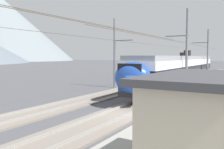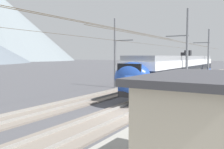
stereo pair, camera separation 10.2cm
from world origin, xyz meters
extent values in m
plane|color=#4C4C51|center=(0.00, 0.00, 0.00)|extent=(400.00, 400.00, 0.00)
cube|color=slate|center=(0.00, 1.13, 0.06)|extent=(120.00, 3.00, 0.12)
cube|color=gray|center=(0.00, 0.41, 0.20)|extent=(120.00, 0.07, 0.16)
cube|color=gray|center=(0.00, 1.84, 0.20)|extent=(120.00, 0.07, 0.16)
cube|color=slate|center=(0.00, 6.00, 0.06)|extent=(120.00, 3.00, 0.12)
cube|color=gray|center=(0.00, 5.29, 0.20)|extent=(120.00, 0.07, 0.16)
cube|color=gray|center=(0.00, 6.72, 0.20)|extent=(120.00, 0.07, 0.16)
cube|color=#2D2D30|center=(14.11, 1.13, 0.92)|extent=(23.33, 3.00, 0.45)
cube|color=#1E429E|center=(14.11, 1.13, 1.57)|extent=(23.33, 3.00, 0.85)
cube|color=black|center=(14.11, 1.13, 2.38)|extent=(23.33, 3.04, 0.75)
cube|color=white|center=(14.11, 1.13, 3.08)|extent=(23.33, 3.00, 0.65)
cube|color=gray|center=(14.11, 1.13, 3.62)|extent=(23.03, 2.80, 0.45)
cube|color=black|center=(6.88, 1.13, 0.49)|extent=(2.80, 2.40, 0.42)
cube|color=black|center=(21.34, 1.13, 0.49)|extent=(2.80, 2.40, 0.42)
ellipsoid|color=#1E429E|center=(1.90, 1.13, 2.27)|extent=(1.80, 2.76, 2.25)
cube|color=black|center=(1.40, 1.13, 2.70)|extent=(0.16, 1.80, 1.19)
cube|color=black|center=(17.61, 1.13, 4.20)|extent=(0.90, 0.70, 0.70)
cube|color=#2D2D30|center=(29.90, 6.00, 0.92)|extent=(26.29, 2.83, 0.45)
cube|color=red|center=(29.90, 6.00, 1.57)|extent=(26.29, 2.83, 0.85)
cube|color=black|center=(29.90, 6.00, 2.38)|extent=(26.29, 2.87, 0.75)
cube|color=white|center=(29.90, 6.00, 3.08)|extent=(26.29, 2.83, 0.65)
cube|color=gray|center=(29.90, 6.00, 3.62)|extent=(25.99, 2.63, 0.45)
cube|color=black|center=(21.75, 6.00, 0.49)|extent=(2.80, 2.26, 0.42)
cube|color=black|center=(38.05, 6.00, 0.49)|extent=(2.80, 2.26, 0.42)
ellipsoid|color=red|center=(16.20, 6.00, 2.27)|extent=(1.80, 2.60, 2.25)
cube|color=black|center=(15.70, 6.00, 2.70)|extent=(0.16, 1.70, 1.19)
cube|color=black|center=(33.84, 6.00, 4.20)|extent=(0.90, 0.70, 0.70)
cylinder|color=slate|center=(9.46, -0.78, 4.10)|extent=(0.24, 0.24, 8.20)
cube|color=slate|center=(9.46, 0.18, 5.72)|extent=(0.10, 2.20, 0.10)
cylinder|color=#473823|center=(9.46, 1.13, 5.47)|extent=(48.97, 0.02, 0.02)
cylinder|color=slate|center=(20.91, -0.78, 3.70)|extent=(0.24, 0.24, 7.41)
cube|color=slate|center=(20.91, 0.18, 5.65)|extent=(0.10, 2.20, 0.10)
cylinder|color=#473823|center=(20.91, 1.13, 5.40)|extent=(48.97, 0.02, 0.02)
cylinder|color=slate|center=(11.58, 8.29, 4.15)|extent=(0.24, 0.24, 8.29)
cube|color=slate|center=(11.58, 7.14, 5.67)|extent=(0.10, 2.58, 0.10)
cylinder|color=#473823|center=(11.58, 6.00, 5.42)|extent=(48.97, 0.02, 0.02)
cylinder|color=#59595B|center=(-0.11, -2.30, 1.38)|extent=(0.08, 0.08, 2.15)
cube|color=silver|center=(-0.11, -2.30, 2.20)|extent=(0.70, 0.06, 0.50)
cube|color=black|center=(-0.11, -2.34, 2.20)|extent=(0.52, 0.01, 0.10)
ellipsoid|color=tan|center=(-6.02, -4.01, 1.43)|extent=(0.36, 0.22, 0.62)
sphere|color=tan|center=(-6.02, -4.01, 1.88)|extent=(0.22, 0.22, 0.22)
cylinder|color=tan|center=(-6.24, -4.01, 1.38)|extent=(0.09, 0.09, 0.58)
cylinder|color=tan|center=(-5.80, -4.01, 1.38)|extent=(0.09, 0.09, 0.58)
torus|color=#472D1E|center=(-5.11, -4.02, 0.66)|extent=(0.16, 0.02, 0.16)
cylinder|color=brown|center=(3.71, -2.41, 0.50)|extent=(0.46, 0.46, 0.40)
sphere|color=#33752D|center=(3.71, -2.41, 0.89)|extent=(0.64, 0.64, 0.64)
sphere|color=purple|center=(3.71, -2.41, 1.04)|extent=(0.35, 0.35, 0.35)
cube|color=#B7AD99|center=(-6.94, -5.10, 1.74)|extent=(4.13, 1.81, 2.89)
cube|color=#3D3D42|center=(-6.94, -5.10, 3.27)|extent=(4.53, 2.21, 0.16)
camera|label=1|loc=(-13.31, -6.30, 3.79)|focal=38.35mm
camera|label=2|loc=(-13.26, -6.39, 3.79)|focal=38.35mm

